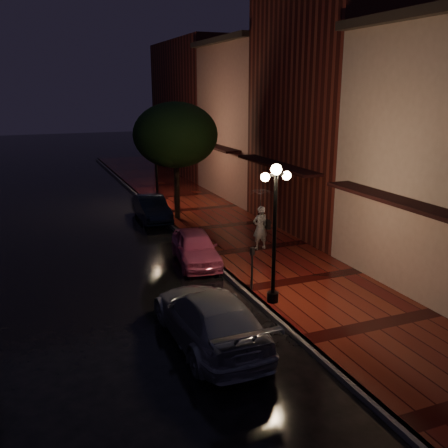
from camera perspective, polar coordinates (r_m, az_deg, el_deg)
name	(u,v)px	position (r m, az deg, el deg)	size (l,w,h in m)	color
ground	(207,258)	(20.00, -1.96, -3.92)	(120.00, 120.00, 0.00)	black
sidewalk	(258,250)	(20.80, 3.88, -2.95)	(4.50, 60.00, 0.15)	#450E0C
curb	(207,256)	(19.97, -1.96, -3.72)	(0.25, 60.00, 0.15)	#595451
storefront_mid	(334,112)	(23.91, 12.51, 12.38)	(5.00, 8.00, 11.00)	#511914
storefront_far	(258,123)	(30.90, 3.90, 11.44)	(5.00, 8.00, 9.00)	#8C5951
storefront_extra	(202,108)	(40.09, -2.47, 13.07)	(5.00, 12.00, 10.00)	#511914
streetlamp_near	(275,226)	(14.98, 5.81, -0.21)	(0.96, 0.36, 4.31)	black
streetlamp_far	(156,162)	(27.88, -7.75, 6.98)	(0.96, 0.36, 4.31)	black
street_tree	(176,137)	(24.87, -5.53, 9.86)	(4.16, 4.16, 5.80)	black
pink_car	(196,247)	(19.27, -3.27, -2.68)	(1.51, 3.76, 1.28)	#E45E8C
navy_car	(151,208)	(25.74, -8.30, 1.80)	(1.34, 3.85, 1.27)	black
silver_car	(209,318)	(13.41, -1.67, -10.64)	(2.03, 4.98, 1.45)	#9A9BA1
woman_with_umbrella	(261,209)	(20.26, 4.21, 1.68)	(1.05, 1.07, 2.53)	white
parking_meter	(252,264)	(16.32, 3.22, -4.62)	(0.15, 0.13, 1.45)	black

